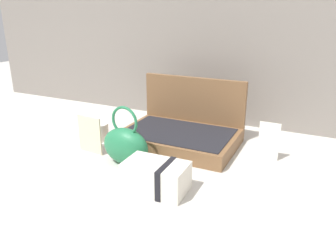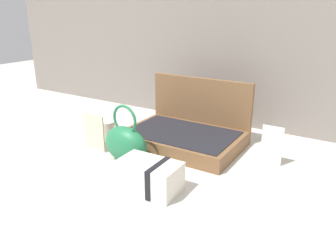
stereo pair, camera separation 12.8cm
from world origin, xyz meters
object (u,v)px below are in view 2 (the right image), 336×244
coffee_mug (106,129)px  info_card_left (272,145)px  teal_pouch_handbag (126,143)px  poster_card_right (94,132)px  cream_toiletry_bag (150,176)px  open_suitcase (186,131)px

coffee_mug → info_card_left: size_ratio=0.72×
teal_pouch_handbag → poster_card_right: size_ratio=1.49×
info_card_left → poster_card_right: bearing=-160.0°
cream_toiletry_bag → teal_pouch_handbag: bearing=148.2°
coffee_mug → info_card_left: 0.77m
open_suitcase → poster_card_right: (-0.31, -0.27, 0.02)m
cream_toiletry_bag → coffee_mug: bearing=147.6°
open_suitcase → info_card_left: bearing=-1.5°
cream_toiletry_bag → open_suitcase: bearing=102.2°
open_suitcase → info_card_left: open_suitcase is taller
open_suitcase → poster_card_right: bearing=-139.0°
info_card_left → poster_card_right: (-0.70, -0.26, 0.00)m
coffee_mug → cream_toiletry_bag: bearing=-32.4°
info_card_left → poster_card_right: 0.75m
coffee_mug → info_card_left: (0.75, 0.13, 0.04)m
teal_pouch_handbag → coffee_mug: 0.30m
cream_toiletry_bag → coffee_mug: size_ratio=1.89×
coffee_mug → info_card_left: info_card_left is taller
open_suitcase → coffee_mug: bearing=-159.5°
info_card_left → cream_toiletry_bag: bearing=-125.9°
cream_toiletry_bag → info_card_left: size_ratio=1.36×
cream_toiletry_bag → info_card_left: 0.51m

